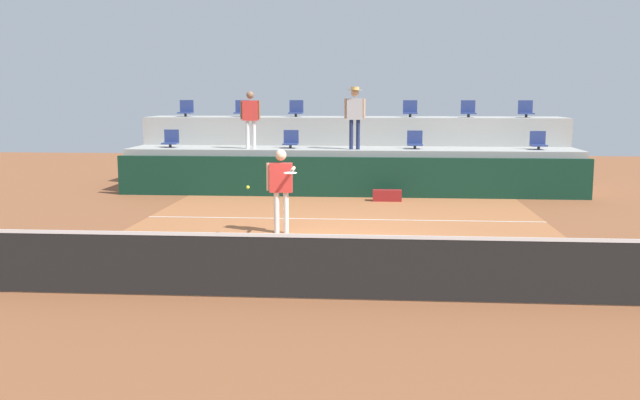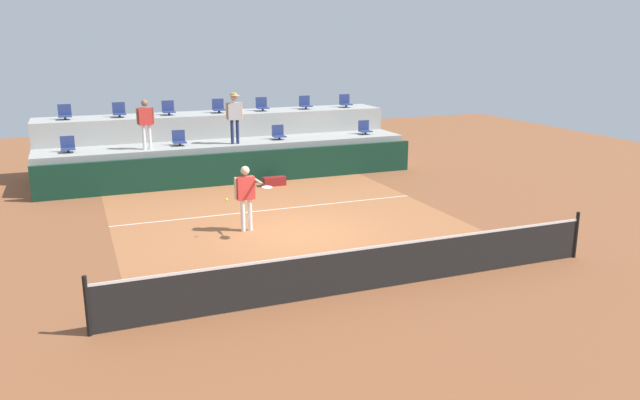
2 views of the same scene
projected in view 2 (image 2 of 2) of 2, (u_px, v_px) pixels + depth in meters
name	position (u px, v px, depth m)	size (l,w,h in m)	color
ground_plane	(299.00, 233.00, 15.93)	(40.00, 40.00, 0.00)	brown
court_inner_paint	(287.00, 223.00, 16.83)	(9.00, 10.00, 0.01)	#A36038
court_service_line	(271.00, 210.00, 18.08)	(9.00, 0.06, 0.00)	silver
tennis_net	(369.00, 267.00, 12.21)	(10.48, 0.08, 1.07)	black
sponsor_backboard	(239.00, 168.00, 21.18)	(13.00, 0.16, 1.10)	#0F3323
seating_tier_lower	(230.00, 159.00, 22.33)	(13.00, 1.80, 1.25)	#9E9E99
seating_tier_upper	(218.00, 140.00, 23.84)	(13.00, 1.80, 2.10)	#9E9E99
stadium_chair_lower_far_left	(68.00, 146.00, 20.14)	(0.44, 0.40, 0.52)	#2D2D33
stadium_chair_lower_left	(179.00, 139.00, 21.42)	(0.44, 0.40, 0.52)	#2D2D33
stadium_chair_lower_right	(279.00, 133.00, 22.71)	(0.44, 0.40, 0.52)	#2D2D33
stadium_chair_lower_far_right	(365.00, 128.00, 23.96)	(0.44, 0.40, 0.52)	#2D2D33
stadium_chair_upper_far_left	(65.00, 113.00, 21.54)	(0.44, 0.40, 0.52)	#2D2D33
stadium_chair_upper_left	(119.00, 111.00, 22.19)	(0.44, 0.40, 0.52)	#2D2D33
stadium_chair_upper_mid_left	(168.00, 109.00, 22.81)	(0.44, 0.40, 0.52)	#2D2D33
stadium_chair_upper_center	(219.00, 107.00, 23.48)	(0.44, 0.40, 0.52)	#2D2D33
stadium_chair_upper_mid_right	(262.00, 105.00, 24.09)	(0.44, 0.40, 0.52)	#2D2D33
stadium_chair_upper_right	(305.00, 104.00, 24.73)	(0.44, 0.40, 0.52)	#2D2D33
stadium_chair_upper_far_right	(345.00, 102.00, 25.36)	(0.44, 0.40, 0.52)	#2D2D33
tennis_player	(246.00, 192.00, 15.86)	(0.73, 1.18, 1.71)	white
spectator_in_grey	(146.00, 120.00, 20.49)	(0.58, 0.22, 1.64)	white
spectator_with_hat	(234.00, 113.00, 21.53)	(0.60, 0.42, 1.77)	navy
tennis_ball	(227.00, 200.00, 15.30)	(0.07, 0.07, 0.07)	#CCE033
equipment_bag	(274.00, 181.00, 21.03)	(0.76, 0.28, 0.30)	maroon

